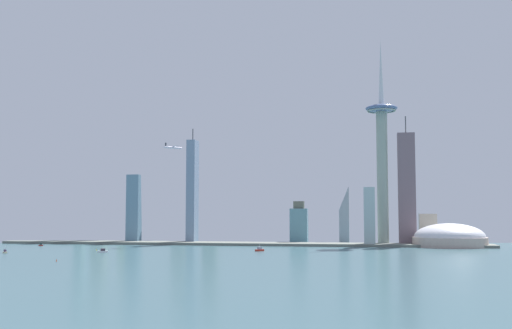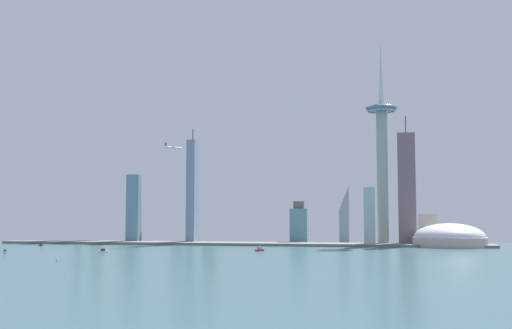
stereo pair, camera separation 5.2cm
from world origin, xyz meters
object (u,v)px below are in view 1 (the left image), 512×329
at_px(skyscraper_0, 180,207).
at_px(observation_tower, 382,147).
at_px(skyscraper_9, 192,192).
at_px(skyscraper_12, 344,210).
at_px(skyscraper_2, 134,209).
at_px(boat_3, 260,250).
at_px(channel_buoy_1, 96,250).
at_px(airplane, 173,147).
at_px(skyscraper_1, 210,208).
at_px(boat_0, 5,252).
at_px(skyscraper_5, 123,221).
at_px(skyscraper_3, 86,209).
at_px(channel_buoy_0, 57,260).
at_px(skyscraper_8, 100,210).
at_px(boat_1, 41,245).
at_px(skyscraper_10, 428,229).
at_px(skyscraper_7, 81,199).
at_px(skyscraper_11, 407,189).
at_px(skyscraper_4, 299,225).
at_px(stadium_dome, 450,239).

bearing_deg(skyscraper_0, observation_tower, -13.73).
height_order(skyscraper_9, skyscraper_12, skyscraper_9).
bearing_deg(skyscraper_2, boat_3, -35.67).
distance_m(channel_buoy_1, airplane, 205.70).
distance_m(skyscraper_1, boat_0, 383.96).
relative_size(observation_tower, skyscraper_5, 3.54).
relative_size(skyscraper_1, skyscraper_9, 0.64).
xyz_separation_m(skyscraper_3, boat_0, (68.99, -350.24, -52.65)).
bearing_deg(skyscraper_0, skyscraper_12, -0.97).
height_order(skyscraper_9, channel_buoy_0, skyscraper_9).
bearing_deg(skyscraper_1, skyscraper_8, -158.47).
distance_m(skyscraper_12, boat_1, 469.69).
bearing_deg(skyscraper_10, skyscraper_3, 176.41).
xyz_separation_m(skyscraper_7, skyscraper_10, (560.37, 28.62, -48.06)).
bearing_deg(channel_buoy_0, observation_tower, 49.02).
distance_m(skyscraper_2, skyscraper_9, 100.74).
bearing_deg(skyscraper_7, airplane, -22.69).
xyz_separation_m(observation_tower, skyscraper_8, (-455.27, 15.21, -93.26)).
xyz_separation_m(skyscraper_11, boat_3, (-189.44, -170.49, -81.34)).
distance_m(skyscraper_0, skyscraper_4, 218.53).
bearing_deg(skyscraper_11, stadium_dome, -21.23).
distance_m(skyscraper_0, skyscraper_5, 101.47).
relative_size(stadium_dome, skyscraper_3, 0.87).
height_order(observation_tower, skyscraper_1, observation_tower).
relative_size(skyscraper_0, skyscraper_5, 1.38).
relative_size(skyscraper_5, skyscraper_10, 1.87).
xyz_separation_m(skyscraper_10, boat_0, (-513.59, -313.72, -21.77)).
xyz_separation_m(stadium_dome, skyscraper_9, (-385.40, 21.17, 69.61)).
bearing_deg(skyscraper_0, stadium_dome, -13.21).
distance_m(skyscraper_8, skyscraper_9, 164.33).
relative_size(skyscraper_8, boat_3, 8.67).
distance_m(stadium_dome, skyscraper_5, 536.96).
height_order(skyscraper_5, skyscraper_11, skyscraper_11).
relative_size(skyscraper_9, channel_buoy_1, 91.73).
bearing_deg(skyscraper_0, skyscraper_7, -158.46).
bearing_deg(boat_1, skyscraper_2, 15.30).
bearing_deg(channel_buoy_0, boat_0, 139.55).
distance_m(skyscraper_10, skyscraper_11, 83.24).
height_order(observation_tower, channel_buoy_0, observation_tower).
bearing_deg(boat_0, skyscraper_4, 86.73).
xyz_separation_m(observation_tower, skyscraper_11, (34.92, 3.80, -63.03)).
relative_size(skyscraper_0, boat_0, 13.26).
distance_m(skyscraper_5, skyscraper_10, 505.82).
relative_size(skyscraper_1, skyscraper_4, 1.76).
bearing_deg(skyscraper_8, skyscraper_3, 129.33).
height_order(stadium_dome, skyscraper_10, skyscraper_10).
distance_m(skyscraper_8, skyscraper_11, 491.26).
bearing_deg(channel_buoy_1, boat_3, 6.42).
bearing_deg(skyscraper_0, boat_0, -107.07).
xyz_separation_m(skyscraper_3, skyscraper_7, (22.22, -65.13, 17.18)).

